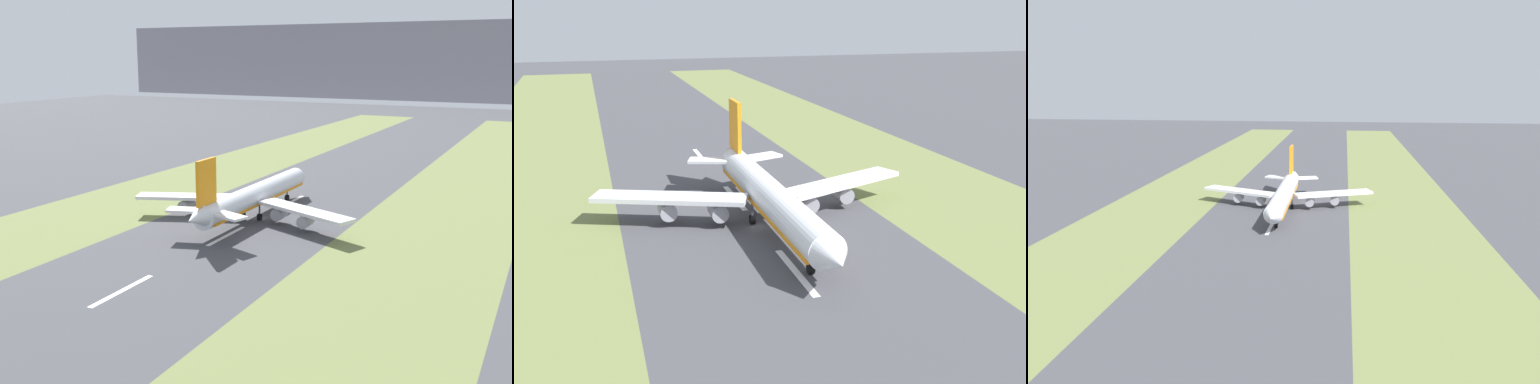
# 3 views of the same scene
# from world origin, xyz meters

# --- Properties ---
(ground_plane) EXTENTS (800.00, 800.00, 0.00)m
(ground_plane) POSITION_xyz_m (0.00, 0.00, 0.00)
(ground_plane) COLOR #424247
(grass_median_west) EXTENTS (40.00, 600.00, 0.01)m
(grass_median_west) POSITION_xyz_m (-45.00, 0.00, 0.00)
(grass_median_west) COLOR olive
(grass_median_west) RESTS_ON ground
(grass_median_east) EXTENTS (40.00, 600.00, 0.01)m
(grass_median_east) POSITION_xyz_m (45.00, 0.00, 0.00)
(grass_median_east) COLOR olive
(grass_median_east) RESTS_ON ground
(centreline_dash_near) EXTENTS (1.20, 18.00, 0.01)m
(centreline_dash_near) POSITION_xyz_m (0.00, -58.70, 0.01)
(centreline_dash_near) COLOR silver
(centreline_dash_near) RESTS_ON ground
(centreline_dash_mid) EXTENTS (1.20, 18.00, 0.01)m
(centreline_dash_mid) POSITION_xyz_m (0.00, -18.70, 0.01)
(centreline_dash_mid) COLOR silver
(centreline_dash_mid) RESTS_ON ground
(centreline_dash_far) EXTENTS (1.20, 18.00, 0.01)m
(centreline_dash_far) POSITION_xyz_m (0.00, 21.30, 0.01)
(centreline_dash_far) COLOR silver
(centreline_dash_far) RESTS_ON ground
(airplane_main_jet) EXTENTS (64.14, 67.02, 20.20)m
(airplane_main_jet) POSITION_xyz_m (-1.89, -0.61, 6.02)
(airplane_main_jet) COLOR silver
(airplane_main_jet) RESTS_ON ground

